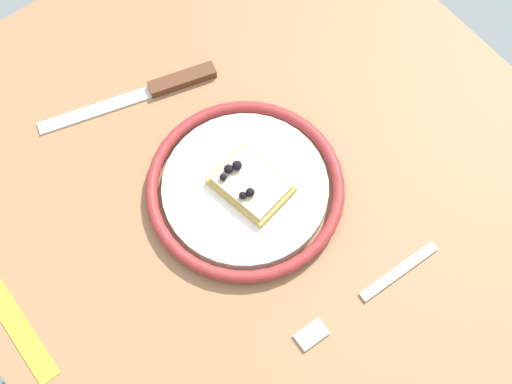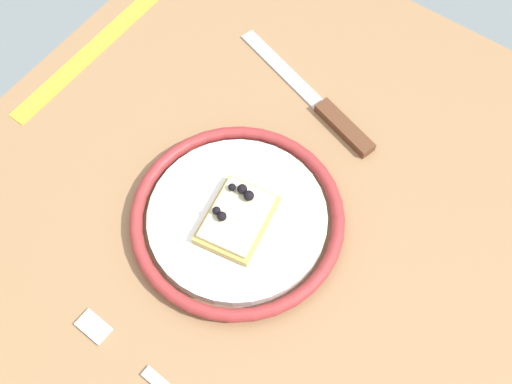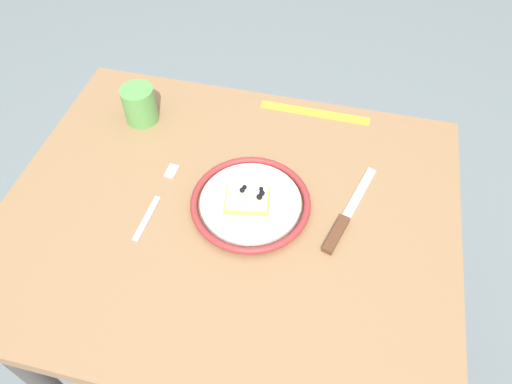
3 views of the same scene
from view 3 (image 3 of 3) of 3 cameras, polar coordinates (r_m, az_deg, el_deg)
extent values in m
plane|color=slate|center=(1.61, -2.12, -18.20)|extent=(6.00, 6.00, 0.00)
cube|color=#936D47|center=(0.96, -3.39, -2.94)|extent=(0.91, 0.74, 0.04)
cylinder|color=#4C4742|center=(1.31, -24.68, -19.87)|extent=(0.05, 0.05, 0.71)
cylinder|color=#4C4742|center=(1.54, -13.86, 1.03)|extent=(0.05, 0.05, 0.71)
cylinder|color=#4C4742|center=(1.44, 16.20, -4.68)|extent=(0.05, 0.05, 0.71)
cylinder|color=white|center=(0.94, -0.66, -1.40)|extent=(0.20, 0.20, 0.02)
torus|color=maroon|center=(0.94, -0.67, -1.25)|extent=(0.24, 0.24, 0.01)
cube|color=tan|center=(0.93, -1.08, -1.06)|extent=(0.10, 0.08, 0.01)
cube|color=beige|center=(0.93, -1.09, -0.75)|extent=(0.09, 0.07, 0.01)
sphere|color=black|center=(0.93, -1.69, 0.23)|extent=(0.01, 0.01, 0.01)
sphere|color=black|center=(0.92, 0.42, -0.60)|extent=(0.01, 0.01, 0.01)
sphere|color=black|center=(0.93, 0.63, 0.39)|extent=(0.01, 0.01, 0.01)
sphere|color=black|center=(0.92, 0.73, -0.13)|extent=(0.01, 0.01, 0.01)
sphere|color=black|center=(0.93, -1.40, 0.60)|extent=(0.01, 0.01, 0.01)
cube|color=silver|center=(0.99, 12.40, -0.13)|extent=(0.06, 0.15, 0.00)
cube|color=#59331E|center=(0.92, 9.69, -5.07)|extent=(0.04, 0.09, 0.01)
cube|color=beige|center=(0.96, -13.08, -3.09)|extent=(0.02, 0.11, 0.00)
cube|color=beige|center=(1.02, -10.17, 2.51)|extent=(0.02, 0.04, 0.00)
cylinder|color=#599E4C|center=(1.13, -13.92, 10.24)|extent=(0.07, 0.07, 0.09)
cube|color=yellow|center=(1.15, 7.11, 9.50)|extent=(0.26, 0.03, 0.00)
camera|label=1|loc=(0.87, -25.71, 50.21)|focal=49.25mm
camera|label=2|loc=(0.53, -41.50, 31.72)|focal=45.78mm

